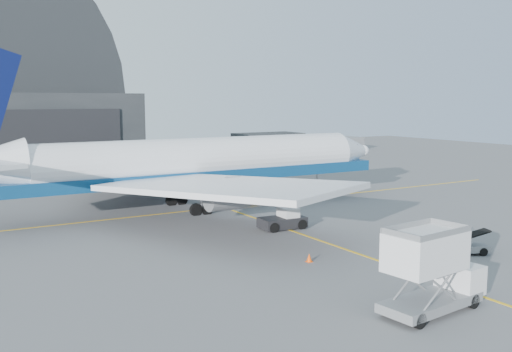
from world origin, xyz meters
TOP-DOWN VIEW (x-y plane):
  - ground at (0.00, 0.00)m, footprint 200.00×200.00m
  - taxi_lines at (0.00, 12.67)m, footprint 80.00×42.12m
  - distant_bldg_a at (38.00, 72.00)m, footprint 14.00×8.00m
  - distant_bldg_b at (55.00, 68.00)m, footprint 8.00×6.00m
  - airliner at (-3.66, 20.67)m, footprint 47.67×46.22m
  - catering_truck at (-4.38, -11.64)m, footprint 6.54×3.00m
  - pushback_tug at (-0.07, 8.66)m, footprint 4.05×2.52m
  - belt_loader_a at (5.22, -3.25)m, footprint 4.86×1.90m
  - belt_loader_b at (5.98, -4.74)m, footprint 4.67×2.92m
  - traffic_cone at (-4.26, -0.85)m, footprint 0.41×0.41m

SIDE VIEW (x-z plane):
  - ground at x=0.00m, z-range 0.00..0.00m
  - distant_bldg_a at x=38.00m, z-range -2.00..2.00m
  - distant_bldg_b at x=55.00m, z-range -1.40..1.40m
  - taxi_lines at x=0.00m, z-range 0.00..0.02m
  - traffic_cone at x=-4.26m, z-range -0.02..0.57m
  - belt_loader_b at x=5.98m, z-range -0.34..1.43m
  - belt_loader_a at x=5.22m, z-range -0.35..1.49m
  - pushback_tug at x=-0.07m, z-range -0.23..1.59m
  - catering_truck at x=-4.38m, z-range 0.03..4.38m
  - airliner at x=-3.66m, z-range -3.68..13.05m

